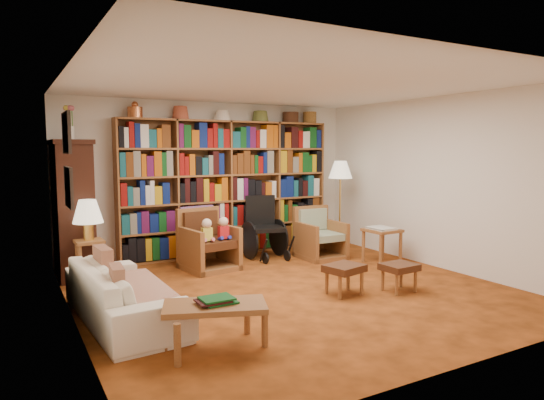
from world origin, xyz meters
TOP-DOWN VIEW (x-y plane):
  - floor at (0.00, 0.00)m, footprint 5.00×5.00m
  - ceiling at (0.00, 0.00)m, footprint 5.00×5.00m
  - wall_back at (0.00, 2.50)m, footprint 5.00×0.00m
  - wall_front at (0.00, -2.50)m, footprint 5.00×0.00m
  - wall_left at (-2.50, 0.00)m, footprint 0.00×5.00m
  - wall_right at (2.50, 0.00)m, footprint 0.00×5.00m
  - bookshelf at (0.20, 2.33)m, footprint 3.60×0.30m
  - curio_cabinet at (-2.25, 2.00)m, footprint 0.50×0.95m
  - framed_pictures at (-2.48, 0.30)m, footprint 0.03×0.52m
  - sofa at (-2.05, -0.10)m, footprint 2.00×0.90m
  - sofa_throw at (-2.00, -0.10)m, footprint 0.72×1.32m
  - cushion_left at (-2.18, 0.25)m, footprint 0.15×0.40m
  - cushion_right at (-2.18, -0.45)m, footprint 0.14×0.35m
  - side_table_lamp at (-2.15, 1.41)m, footprint 0.35×0.35m
  - table_lamp at (-2.15, 1.41)m, footprint 0.38×0.38m
  - armchair_leather at (-0.50, 1.55)m, footprint 0.80×0.84m
  - armchair_sage at (1.32, 1.35)m, footprint 0.66×0.68m
  - wheelchair at (0.56, 1.75)m, footprint 0.58×0.79m
  - floor_lamp at (1.97, 1.64)m, footprint 0.41×0.41m
  - side_table_papers at (1.94, 0.53)m, footprint 0.48×0.48m
  - footstool_a at (0.44, -0.49)m, footprint 0.50×0.46m
  - footstool_b at (1.12, -0.70)m, footprint 0.42×0.37m
  - coffee_table at (-1.51, -1.20)m, footprint 0.98×0.73m

SIDE VIEW (x-z plane):
  - floor at x=0.00m, z-range 0.00..0.00m
  - footstool_b at x=1.12m, z-range 0.11..0.45m
  - sofa at x=-2.05m, z-range 0.00..0.57m
  - footstool_a at x=0.44m, z-range 0.12..0.48m
  - sofa_throw at x=-2.00m, z-range 0.28..0.32m
  - armchair_sage at x=1.32m, z-range -0.10..0.72m
  - coffee_table at x=-1.51m, z-range 0.12..0.58m
  - armchair_leather at x=-0.50m, z-range -0.08..0.81m
  - side_table_lamp at x=-2.15m, z-range 0.11..0.70m
  - side_table_papers at x=1.94m, z-range 0.16..0.72m
  - cushion_left at x=-2.18m, z-range 0.25..0.65m
  - cushion_right at x=-2.18m, z-range 0.28..0.62m
  - wheelchair at x=0.56m, z-range -0.04..0.95m
  - table_lamp at x=-2.15m, z-range 0.68..1.20m
  - curio_cabinet at x=-2.25m, z-range -0.25..2.15m
  - bookshelf at x=0.20m, z-range -0.04..2.38m
  - wall_back at x=0.00m, z-range -1.25..3.75m
  - wall_front at x=0.00m, z-range -1.25..3.75m
  - wall_left at x=-2.50m, z-range -1.25..3.75m
  - wall_right at x=2.50m, z-range -1.25..3.75m
  - floor_lamp at x=1.97m, z-range 0.56..2.10m
  - framed_pictures at x=-2.48m, z-range 1.14..2.11m
  - ceiling at x=0.00m, z-range 2.50..2.50m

